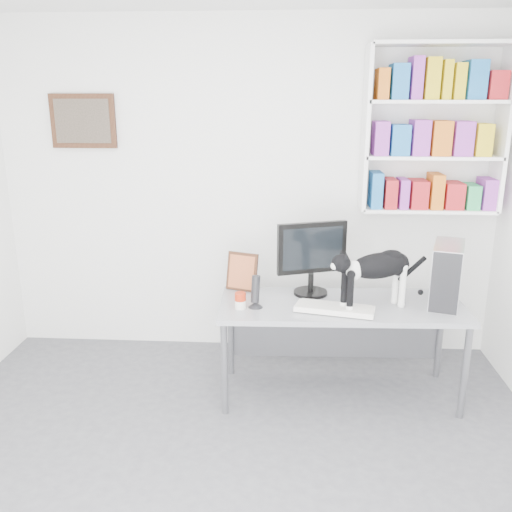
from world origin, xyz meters
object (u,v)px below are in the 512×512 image
object	(u,v)px
leaning_print	(242,271)
desk	(339,349)
pc_tower	(447,274)
speaker	(256,291)
soup_can	(240,301)
bookshelf	(433,130)
keyboard	(335,308)
cat	(376,280)
monitor	(311,258)

from	to	relation	value
leaning_print	desk	bearing A→B (deg)	0.53
pc_tower	speaker	bearing A→B (deg)	-155.38
desk	soup_can	size ratio (longest dim) A/B	15.10
bookshelf	soup_can	bearing A→B (deg)	-150.59
keyboard	leaning_print	distance (m)	0.77
leaning_print	soup_can	size ratio (longest dim) A/B	2.62
keyboard	desk	bearing A→B (deg)	80.87
pc_tower	cat	world-z (taller)	pc_tower
leaning_print	cat	xyz separation A→B (m)	(0.93, -0.32, 0.06)
speaker	desk	bearing A→B (deg)	27.68
desk	monitor	bearing A→B (deg)	137.57
speaker	cat	bearing A→B (deg)	19.39
bookshelf	pc_tower	xyz separation A→B (m)	(0.03, -0.59, -0.93)
leaning_print	cat	distance (m)	0.98
speaker	pc_tower	bearing A→B (deg)	24.41
pc_tower	cat	xyz separation A→B (m)	(-0.50, -0.13, -0.01)
pc_tower	cat	bearing A→B (deg)	-147.48
pc_tower	desk	bearing A→B (deg)	-158.13
bookshelf	soup_can	world-z (taller)	bookshelf
bookshelf	cat	distance (m)	1.28
bookshelf	desk	world-z (taller)	bookshelf
bookshelf	leaning_print	world-z (taller)	bookshelf
monitor	leaning_print	xyz separation A→B (m)	(-0.50, 0.06, -0.13)
leaning_print	cat	world-z (taller)	cat
leaning_print	soup_can	world-z (taller)	leaning_print
keyboard	monitor	bearing A→B (deg)	127.30
bookshelf	keyboard	size ratio (longest dim) A/B	2.38
speaker	monitor	bearing A→B (deg)	54.13
cat	keyboard	bearing A→B (deg)	168.34
monitor	pc_tower	world-z (taller)	monitor
desk	pc_tower	bearing A→B (deg)	2.44
monitor	soup_can	distance (m)	0.62
keyboard	soup_can	size ratio (longest dim) A/B	4.67
speaker	soup_can	bearing A→B (deg)	-147.44
pc_tower	speaker	size ratio (longest dim) A/B	1.81
speaker	soup_can	distance (m)	0.12
bookshelf	speaker	size ratio (longest dim) A/B	5.28
desk	speaker	world-z (taller)	speaker
desk	speaker	bearing A→B (deg)	-171.55
bookshelf	cat	xyz separation A→B (m)	(-0.47, -0.72, -0.94)
leaning_print	keyboard	bearing A→B (deg)	-11.33
keyboard	cat	size ratio (longest dim) A/B	0.79
keyboard	leaning_print	xyz separation A→B (m)	(-0.66, 0.39, 0.13)
bookshelf	speaker	bearing A→B (deg)	-149.58
bookshelf	keyboard	bearing A→B (deg)	-133.29
desk	speaker	size ratio (longest dim) A/B	7.18
speaker	soup_can	xyz separation A→B (m)	(-0.10, -0.03, -0.06)
monitor	cat	xyz separation A→B (m)	(0.42, -0.26, -0.07)
desk	soup_can	bearing A→B (deg)	-170.83
desk	speaker	distance (m)	0.76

